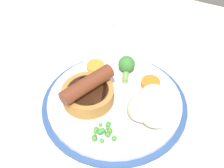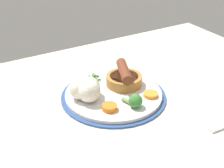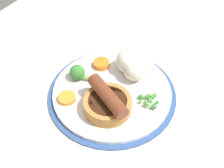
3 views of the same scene
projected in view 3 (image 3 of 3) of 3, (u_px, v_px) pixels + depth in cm
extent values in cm
cube|color=beige|center=(87.00, 100.00, 69.37)|extent=(110.00, 80.00, 3.00)
cylinder|color=#2D4C84|center=(112.00, 94.00, 68.16)|extent=(27.92, 27.92, 0.50)
cylinder|color=silver|center=(112.00, 93.00, 67.83)|extent=(25.69, 25.69, 1.40)
cylinder|color=#AD7538|center=(108.00, 105.00, 62.98)|extent=(9.80, 9.80, 2.78)
cylinder|color=#472614|center=(108.00, 101.00, 62.06)|extent=(7.84, 7.84, 0.30)
cylinder|color=brown|center=(107.00, 96.00, 60.92)|extent=(6.66, 11.11, 2.78)
sphere|color=#4E853C|center=(140.00, 96.00, 65.39)|extent=(0.92, 0.92, 0.92)
sphere|color=#4E8326|center=(149.00, 96.00, 65.11)|extent=(0.96, 0.96, 0.96)
sphere|color=#4A9A36|center=(140.00, 102.00, 64.40)|extent=(0.71, 0.71, 0.71)
sphere|color=#448339|center=(155.00, 107.00, 63.31)|extent=(0.99, 0.99, 0.99)
sphere|color=#4A9537|center=(148.00, 105.00, 63.48)|extent=(0.71, 0.71, 0.71)
sphere|color=#36882C|center=(150.00, 100.00, 63.91)|extent=(0.71, 0.71, 0.71)
sphere|color=green|center=(150.00, 101.00, 63.73)|extent=(0.89, 0.89, 0.89)
sphere|color=#3F873B|center=(150.00, 99.00, 63.94)|extent=(0.92, 0.92, 0.92)
sphere|color=#428326|center=(153.00, 106.00, 63.40)|extent=(0.73, 0.73, 0.73)
sphere|color=green|center=(157.00, 102.00, 64.18)|extent=(0.75, 0.75, 0.75)
sphere|color=#388832|center=(152.00, 97.00, 64.73)|extent=(0.94, 0.94, 0.94)
sphere|color=#38832C|center=(149.00, 99.00, 64.21)|extent=(0.72, 0.72, 0.72)
sphere|color=#35893E|center=(150.00, 101.00, 63.71)|extent=(0.91, 0.91, 0.91)
sphere|color=#478333|center=(146.00, 104.00, 63.58)|extent=(0.87, 0.87, 0.87)
sphere|color=#378E37|center=(142.00, 97.00, 65.20)|extent=(0.91, 0.91, 0.91)
sphere|color=#4B9934|center=(147.00, 96.00, 65.03)|extent=(0.80, 0.80, 0.80)
sphere|color=green|center=(150.00, 100.00, 63.92)|extent=(0.75, 0.75, 0.75)
sphere|color=#428E33|center=(155.00, 95.00, 65.83)|extent=(0.95, 0.95, 0.95)
sphere|color=#387A33|center=(77.00, 72.00, 68.63)|extent=(3.44, 3.44, 3.44)
cylinder|color=#7A9E56|center=(88.00, 78.00, 68.99)|extent=(2.11, 3.21, 1.21)
sphere|color=silver|center=(135.00, 69.00, 68.03)|extent=(5.16, 5.16, 5.16)
sphere|color=silver|center=(141.00, 62.00, 69.26)|extent=(5.76, 5.76, 5.76)
sphere|color=silver|center=(129.00, 61.00, 69.38)|extent=(5.86, 5.86, 5.86)
cylinder|color=orange|center=(67.00, 98.00, 65.36)|extent=(3.92, 3.92, 0.93)
cylinder|color=orange|center=(101.00, 64.00, 71.97)|extent=(3.89, 3.89, 1.29)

